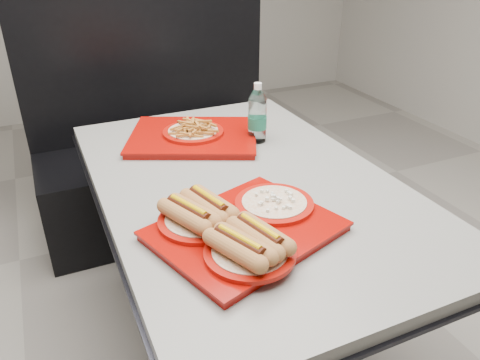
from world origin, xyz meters
name	(u,v)px	position (x,y,z in m)	size (l,w,h in m)	color
ground	(244,345)	(0.00, 0.00, 0.00)	(6.00, 6.00, 0.00)	gray
diner_table	(245,222)	(0.00, 0.00, 0.58)	(0.92, 1.42, 0.75)	black
booth_bench	(161,150)	(0.00, 1.09, 0.40)	(1.30, 0.57, 1.35)	black
tray_near	(239,226)	(-0.15, -0.29, 0.79)	(0.54, 0.48, 0.10)	#8E0903
tray_far	(193,133)	(-0.04, 0.37, 0.78)	(0.59, 0.53, 0.09)	#8E0903
water_bottle	(257,117)	(0.17, 0.27, 0.85)	(0.07, 0.07, 0.23)	silver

